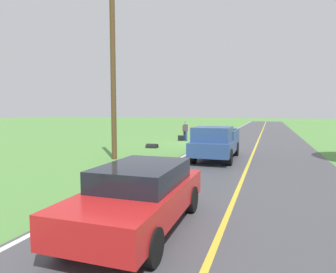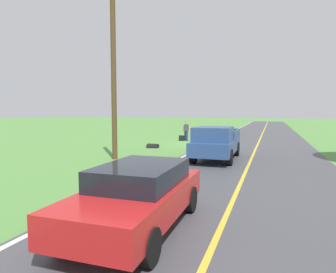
{
  "view_description": "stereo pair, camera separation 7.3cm",
  "coord_description": "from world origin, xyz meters",
  "views": [
    {
      "loc": [
        -5.69,
        23.01,
        2.59
      ],
      "look_at": [
        -1.72,
        11.71,
        1.57
      ],
      "focal_mm": 31.01,
      "sensor_mm": 36.0,
      "label": 1
    },
    {
      "loc": [
        -5.76,
        22.98,
        2.59
      ],
      "look_at": [
        -1.72,
        11.71,
        1.57
      ],
      "focal_mm": 31.01,
      "sensor_mm": 36.0,
      "label": 2
    }
  ],
  "objects": [
    {
      "name": "pickup_truck_passing",
      "position": [
        -2.95,
        7.47,
        0.97
      ],
      "size": [
        2.14,
        5.42,
        1.82
      ],
      "color": "#2D4C84",
      "rests_on": "ground"
    },
    {
      "name": "hitchhiker_walking",
      "position": [
        1.41,
        -1.89,
        0.98
      ],
      "size": [
        0.62,
        0.51,
        1.75
      ],
      "color": "navy",
      "rests_on": "ground"
    },
    {
      "name": "lane_edge_line",
      "position": [
        -0.99,
        0.0,
        0.01
      ],
      "size": [
        0.16,
        117.6,
        0.0
      ],
      "primitive_type": "cube",
      "color": "silver",
      "rests_on": "ground"
    },
    {
      "name": "suitcase_carried",
      "position": [
        1.82,
        -1.78,
        0.24
      ],
      "size": [
        0.48,
        0.24,
        0.48
      ],
      "primitive_type": "cube",
      "rotation": [
        0.0,
        0.0,
        1.65
      ],
      "color": "black",
      "rests_on": "ground"
    },
    {
      "name": "sedan_ahead_same_lane",
      "position": [
        -3.0,
        17.24,
        0.75
      ],
      "size": [
        2.0,
        4.44,
        1.41
      ],
      "color": "red",
      "rests_on": "ground"
    },
    {
      "name": "lane_centre_line",
      "position": [
        -4.75,
        0.0,
        0.01
      ],
      "size": [
        0.14,
        117.6,
        0.0
      ],
      "primitive_type": "cube",
      "color": "gold",
      "rests_on": "ground"
    },
    {
      "name": "ground_plane",
      "position": [
        0.0,
        0.0,
        0.0
      ],
      "size": [
        200.0,
        200.0,
        0.0
      ],
      "primitive_type": "plane",
      "color": "#568E42"
    },
    {
      "name": "utility_pole_roadside",
      "position": [
        2.33,
        9.09,
        4.43
      ],
      "size": [
        0.28,
        0.28,
        8.86
      ],
      "primitive_type": "cylinder",
      "color": "brown",
      "rests_on": "ground"
    },
    {
      "name": "drainage_culvert",
      "position": [
        2.28,
        3.79,
        0.0
      ],
      "size": [
        0.8,
        0.6,
        0.6
      ],
      "primitive_type": "cylinder",
      "rotation": [
        0.0,
        1.57,
        0.0
      ],
      "color": "black",
      "rests_on": "ground"
    },
    {
      "name": "road_surface",
      "position": [
        -4.75,
        0.0,
        0.0
      ],
      "size": [
        7.89,
        120.0,
        0.0
      ],
      "primitive_type": "cube",
      "color": "#47474C",
      "rests_on": "ground"
    }
  ]
}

